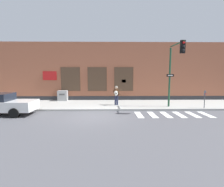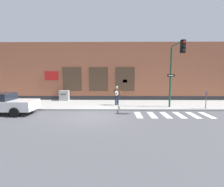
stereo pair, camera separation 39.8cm
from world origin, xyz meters
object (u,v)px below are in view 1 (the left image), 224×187
utility_box (63,96)px  busker (116,94)px  parking_meter (205,96)px  traffic_light (175,64)px  red_car (1,104)px

utility_box → busker: bearing=-25.8°
busker → parking_meter: (6.99, -1.45, -0.01)m
busker → traffic_light: bearing=-20.4°
parking_meter → utility_box: bearing=161.9°
red_car → traffic_light: traffic_light is taller
red_car → busker: 8.73m
traffic_light → utility_box: bearing=156.6°
red_car → utility_box: red_car is taller
busker → traffic_light: traffic_light is taller
red_car → busker: size_ratio=2.76×
parking_meter → utility_box: 12.99m
traffic_light → red_car: bearing=-174.3°
traffic_light → utility_box: 11.02m
parking_meter → utility_box: parking_meter is taller
parking_meter → utility_box: (-12.34, 4.03, -0.43)m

